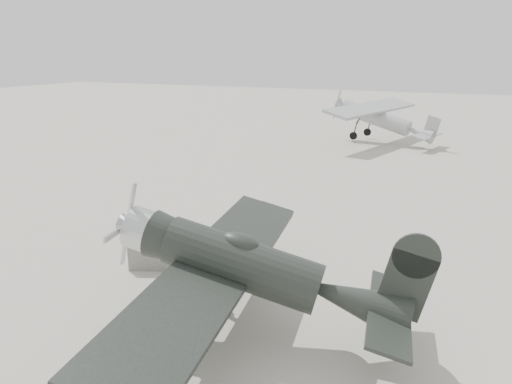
% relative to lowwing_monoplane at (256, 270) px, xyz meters
% --- Properties ---
extents(ground, '(160.00, 160.00, 0.00)m').
position_rel_lowwing_monoplane_xyz_m(ground, '(-4.52, 4.70, -1.91)').
color(ground, '#ADA899').
rests_on(ground, ground).
extents(lowwing_monoplane, '(8.06, 11.24, 3.61)m').
position_rel_lowwing_monoplane_xyz_m(lowwing_monoplane, '(0.00, 0.00, 0.00)').
color(lowwing_monoplane, black).
rests_on(lowwing_monoplane, ground).
extents(highwing_monoplane, '(8.98, 12.53, 3.55)m').
position_rel_lowwing_monoplane_xyz_m(highwing_monoplane, '(-2.58, 30.39, 0.31)').
color(highwing_monoplane, '#9A9D9F').
rests_on(highwing_monoplane, ground).
extents(equipment_block, '(1.95, 1.61, 0.84)m').
position_rel_lowwing_monoplane_xyz_m(equipment_block, '(-5.08, 2.70, -1.49)').
color(equipment_block, '#65615D').
rests_on(equipment_block, ground).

